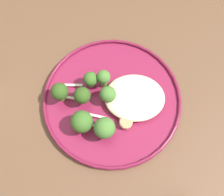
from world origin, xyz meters
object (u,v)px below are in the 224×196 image
Objects in this scene: seared_scallop_large_seared at (148,87)px; broccoli_floret_rear_charred at (108,95)px; seared_scallop_tilted_round at (126,122)px; seared_scallop_rear_pale at (124,93)px; broccoli_floret_small_sprig at (104,78)px; broccoli_floret_center_pile at (60,92)px; broccoli_floret_near_rim at (82,96)px; broccoli_floret_beside_noodles at (91,79)px; seared_scallop_half_hidden at (127,107)px; broccoli_floret_left_leaning at (105,128)px; seared_scallop_tiny_bay at (132,88)px; dinner_plate at (112,100)px; broccoli_floret_tall_stalk at (82,122)px.

broccoli_floret_rear_charred is (-0.08, -0.03, 0.01)m from seared_scallop_large_seared.
seared_scallop_tilted_round is at bearing -119.95° from seared_scallop_large_seared.
broccoli_floret_small_sprig is (-0.04, 0.02, 0.02)m from seared_scallop_rear_pale.
broccoli_floret_center_pile reaches higher than broccoli_floret_near_rim.
broccoli_floret_beside_noodles is at bearing 164.26° from seared_scallop_rear_pale.
broccoli_floret_rear_charred is at bearing -73.25° from broccoli_floret_small_sprig.
seared_scallop_large_seared is 0.06m from seared_scallop_half_hidden.
broccoli_floret_left_leaning reaches higher than seared_scallop_half_hidden.
seared_scallop_large_seared is at bearing -5.51° from broccoli_floret_small_sprig.
seared_scallop_tiny_bay is (0.01, 0.07, -0.00)m from seared_scallop_tilted_round.
broccoli_floret_small_sprig is (0.09, 0.04, -0.00)m from broccoli_floret_center_pile.
seared_scallop_half_hidden is (-0.01, -0.04, 0.00)m from seared_scallop_tiny_bay.
seared_scallop_tiny_bay is at bearing 81.47° from seared_scallop_tilted_round.
seared_scallop_rear_pale is at bearing -27.68° from broccoli_floret_small_sprig.
broccoli_floret_small_sprig is (-0.05, 0.05, 0.02)m from seared_scallop_half_hidden.
broccoli_floret_center_pile reaches higher than seared_scallop_tilted_round.
seared_scallop_large_seared is (0.07, 0.03, 0.01)m from dinner_plate.
seared_scallop_rear_pale is (0.02, 0.01, 0.01)m from dinner_plate.
broccoli_floret_tall_stalk is (0.05, -0.06, -0.00)m from broccoli_floret_center_pile.
seared_scallop_tilted_round is 0.57× the size of broccoli_floret_beside_noodles.
broccoli_floret_center_pile is 0.12m from broccoli_floret_left_leaning.
broccoli_floret_left_leaning is at bearing -112.76° from seared_scallop_rear_pale.
seared_scallop_half_hidden is (0.00, 0.03, 0.00)m from seared_scallop_tilted_round.
broccoli_floret_beside_noodles is at bearing -174.05° from broccoli_floret_small_sprig.
broccoli_floret_rear_charred is at bearing -163.08° from seared_scallop_large_seared.
broccoli_floret_tall_stalk is 0.05m from broccoli_floret_left_leaning.
broccoli_floret_tall_stalk is (-0.10, -0.08, 0.02)m from seared_scallop_tiny_bay.
seared_scallop_half_hidden reaches higher than seared_scallop_tilted_round.
seared_scallop_half_hidden is 0.10m from broccoli_floret_tall_stalk.
seared_scallop_rear_pale is 0.55× the size of broccoli_floret_rear_charred.
seared_scallop_rear_pale is 0.03m from seared_scallop_half_hidden.
seared_scallop_half_hidden is 0.14m from broccoli_floret_center_pile.
seared_scallop_tiny_bay is 0.06m from broccoli_floret_small_sprig.
seared_scallop_large_seared reaches higher than seared_scallop_tiny_bay.
broccoli_floret_near_rim is 0.06m from broccoli_floret_tall_stalk.
broccoli_floret_beside_noodles is (-0.08, 0.05, 0.02)m from seared_scallop_half_hidden.
broccoli_floret_center_pile is (-0.10, -0.00, 0.04)m from dinner_plate.
seared_scallop_rear_pale is at bearing 95.56° from seared_scallop_tilted_round.
seared_scallop_tilted_round is at bearing -98.53° from seared_scallop_tiny_bay.
dinner_plate is at bearing -150.37° from seared_scallop_tiny_bay.
seared_scallop_half_hidden reaches higher than dinner_plate.
broccoli_floret_tall_stalk is (-0.08, -0.07, 0.02)m from seared_scallop_rear_pale.
broccoli_floret_center_pile reaches higher than seared_scallop_rear_pale.
seared_scallop_tiny_bay is at bearing -5.75° from broccoli_floret_beside_noodles.
broccoli_floret_near_rim is (-0.08, -0.02, 0.02)m from seared_scallop_rear_pale.
dinner_plate is at bearing 80.77° from broccoli_floret_left_leaning.
broccoli_floret_beside_noodles is 0.05m from broccoli_floret_rear_charred.
seared_scallop_tilted_round is 0.03m from seared_scallop_half_hidden.
broccoli_floret_near_rim is (-0.10, -0.03, 0.02)m from seared_scallop_tiny_bay.
broccoli_floret_left_leaning is (-0.04, -0.02, 0.02)m from seared_scallop_tilted_round.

